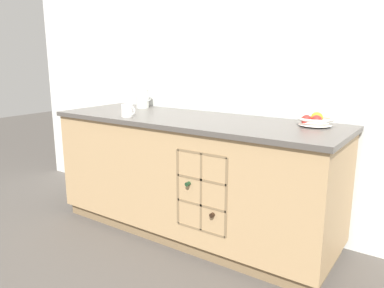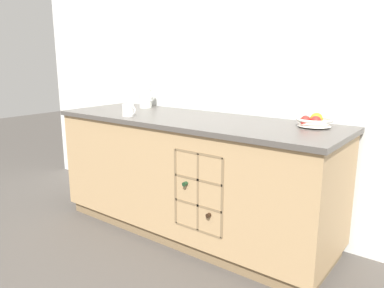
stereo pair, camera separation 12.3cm
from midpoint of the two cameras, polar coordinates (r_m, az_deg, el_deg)
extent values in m
plane|color=#4C4742|center=(3.10, 1.16, -12.99)|extent=(14.00, 14.00, 0.00)
cube|color=silver|center=(3.15, 5.93, 11.37)|extent=(4.63, 0.06, 2.55)
cube|color=olive|center=(3.09, 1.17, -12.24)|extent=(2.17, 0.65, 0.09)
cube|color=tan|center=(2.92, 1.21, -4.39)|extent=(2.23, 0.71, 0.79)
cube|color=#514C47|center=(2.83, 1.25, 3.64)|extent=(2.27, 0.75, 0.03)
cube|color=olive|center=(2.55, 3.63, -6.82)|extent=(0.38, 0.01, 0.53)
cube|color=olive|center=(2.62, -0.49, -6.28)|extent=(0.02, 0.10, 0.53)
cube|color=olive|center=(2.42, 6.72, -8.04)|extent=(0.02, 0.10, 0.53)
cube|color=olive|center=(2.61, 2.89, -12.64)|extent=(0.38, 0.10, 0.02)
cube|color=olive|center=(2.54, 2.94, -9.02)|extent=(0.38, 0.10, 0.02)
cube|color=olive|center=(2.48, 2.99, -5.22)|extent=(0.38, 0.10, 0.02)
cube|color=olive|center=(2.43, 3.04, -1.24)|extent=(0.38, 0.10, 0.02)
cube|color=olive|center=(2.51, 2.96, -7.14)|extent=(0.02, 0.10, 0.53)
cylinder|color=black|center=(2.60, 6.17, -9.53)|extent=(0.08, 0.21, 0.08)
cylinder|color=black|center=(2.49, 4.38, -10.59)|extent=(0.03, 0.09, 0.03)
cylinder|color=#19381E|center=(2.64, 2.66, -5.10)|extent=(0.08, 0.21, 0.08)
cylinder|color=#19381E|center=(2.52, 0.73, -5.94)|extent=(0.03, 0.09, 0.03)
cylinder|color=silver|center=(2.59, 19.40, 2.54)|extent=(0.11, 0.11, 0.01)
cone|color=silver|center=(2.59, 19.45, 3.19)|extent=(0.21, 0.21, 0.05)
torus|color=silver|center=(2.58, 19.48, 3.54)|extent=(0.23, 0.23, 0.02)
sphere|color=red|center=(2.57, 19.65, 3.28)|extent=(0.07, 0.07, 0.07)
sphere|color=red|center=(2.57, 18.23, 3.39)|extent=(0.07, 0.07, 0.07)
sphere|color=orange|center=(2.63, 19.71, 3.61)|extent=(0.08, 0.08, 0.08)
cylinder|color=silver|center=(3.42, -6.09, 7.33)|extent=(0.11, 0.11, 0.22)
torus|color=silver|center=(3.41, -6.13, 9.09)|extent=(0.12, 0.12, 0.01)
torus|color=silver|center=(3.38, -5.36, 7.46)|extent=(0.12, 0.01, 0.12)
cylinder|color=white|center=(2.94, -8.55, 5.11)|extent=(0.09, 0.09, 0.09)
torus|color=white|center=(2.90, -7.90, 5.08)|extent=(0.07, 0.01, 0.07)
camera|label=1|loc=(0.06, -88.77, 0.28)|focal=35.00mm
camera|label=2|loc=(0.06, 91.23, -0.28)|focal=35.00mm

